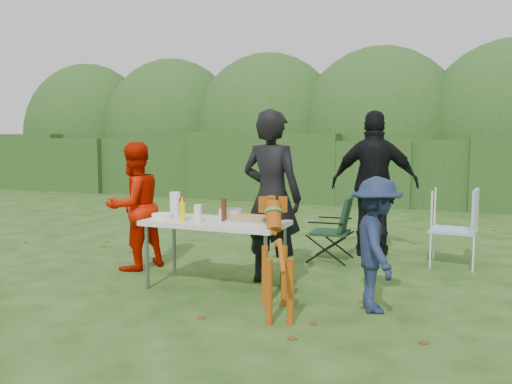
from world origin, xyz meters
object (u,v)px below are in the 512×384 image
at_px(dog, 277,261).
at_px(beer_bottle, 224,210).
at_px(ketchup_bottle, 182,209).
at_px(folding_table, 216,226).
at_px(child, 376,245).
at_px(lawn_chair, 453,227).
at_px(mustard_bottle, 182,212).
at_px(person_black_puffy, 375,184).
at_px(paper_towel_roll, 175,203).
at_px(person_red_jacket, 134,206).
at_px(person_cook, 272,197).
at_px(camping_chair, 330,228).

distance_m(dog, beer_bottle, 1.02).
bearing_deg(ketchup_bottle, folding_table, 5.83).
relative_size(child, ketchup_bottle, 5.73).
relative_size(lawn_chair, mustard_bottle, 4.94).
bearing_deg(child, person_black_puffy, -11.06).
xyz_separation_m(beer_bottle, paper_towel_roll, (-0.71, 0.20, 0.01)).
bearing_deg(person_red_jacket, person_cook, 108.91).
xyz_separation_m(mustard_bottle, paper_towel_roll, (-0.30, 0.36, 0.03)).
height_order(lawn_chair, beer_bottle, lawn_chair).
bearing_deg(paper_towel_roll, person_black_puffy, 48.16).
height_order(person_red_jacket, beer_bottle, person_red_jacket).
bearing_deg(camping_chair, ketchup_bottle, 52.61).
relative_size(child, lawn_chair, 1.28).
height_order(child, ketchup_bottle, child).
height_order(dog, camping_chair, dog).
relative_size(camping_chair, ketchup_bottle, 3.91).
relative_size(dog, beer_bottle, 4.43).
height_order(lawn_chair, paper_towel_roll, paper_towel_roll).
bearing_deg(paper_towel_roll, folding_table, -17.78).
xyz_separation_m(child, ketchup_bottle, (-2.09, 0.04, 0.22)).
height_order(dog, paper_towel_roll, dog).
xyz_separation_m(folding_table, camping_chair, (0.80, 1.73, -0.26)).
bearing_deg(paper_towel_roll, child, -6.86).
distance_m(child, beer_bottle, 1.62).
distance_m(person_black_puffy, dog, 2.89).
bearing_deg(paper_towel_roll, ketchup_bottle, -46.51).
xyz_separation_m(person_red_jacket, child, (3.03, -0.50, -0.15)).
relative_size(folding_table, mustard_bottle, 7.50).
xyz_separation_m(person_cook, dog, (0.43, -0.98, -0.46)).
bearing_deg(dog, ketchup_bottle, 43.34).
height_order(folding_table, paper_towel_roll, paper_towel_roll).
height_order(person_red_jacket, ketchup_bottle, person_red_jacket).
bearing_deg(person_red_jacket, camping_chair, 140.05).
distance_m(mustard_bottle, beer_bottle, 0.44).
bearing_deg(person_red_jacket, folding_table, 90.67).
bearing_deg(paper_towel_roll, mustard_bottle, -49.89).
height_order(folding_table, camping_chair, camping_chair).
distance_m(folding_table, mustard_bottle, 0.38).
xyz_separation_m(person_cook, mustard_bottle, (-0.78, -0.60, -0.12)).
distance_m(dog, camping_chair, 2.28).
bearing_deg(lawn_chair, beer_bottle, 48.48).
bearing_deg(person_black_puffy, mustard_bottle, 49.01).
distance_m(child, paper_towel_roll, 2.35).
relative_size(person_cook, dog, 1.81).
height_order(child, mustard_bottle, child).
bearing_deg(child, lawn_chair, -36.88).
distance_m(mustard_bottle, paper_towel_roll, 0.47).
relative_size(folding_table, paper_towel_roll, 5.77).
relative_size(folding_table, beer_bottle, 6.25).
bearing_deg(lawn_chair, mustard_bottle, 45.60).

